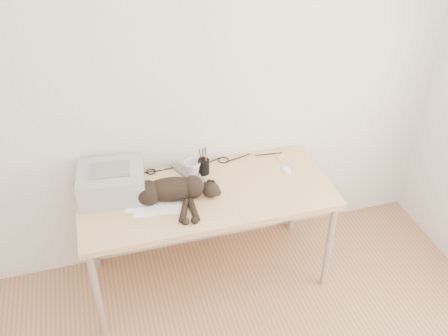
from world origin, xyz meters
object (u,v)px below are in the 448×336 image
object	(u,v)px
desk	(204,201)
pen_cup	(204,166)
printer	(112,182)
mug	(193,168)
cat	(169,191)
mouse	(286,168)

from	to	relation	value
desk	pen_cup	world-z (taller)	pen_cup
printer	mug	bearing A→B (deg)	6.83
mug	cat	bearing A→B (deg)	-131.83
desk	cat	size ratio (longest dim) A/B	2.31
printer	pen_cup	world-z (taller)	pen_cup
cat	mug	world-z (taller)	cat
mug	pen_cup	xyz separation A→B (m)	(0.08, -0.00, 0.00)
cat	printer	bearing A→B (deg)	162.43
mouse	printer	bearing A→B (deg)	174.64
printer	cat	xyz separation A→B (m)	(0.33, -0.16, -0.02)
cat	desk	bearing A→B (deg)	31.08
desk	cat	bearing A→B (deg)	-157.25
mug	pen_cup	bearing A→B (deg)	-0.10
mug	mouse	distance (m)	0.62
cat	mug	distance (m)	0.30
pen_cup	mouse	xyz separation A→B (m)	(0.54, -0.12, -0.04)
cat	mug	xyz separation A→B (m)	(0.20, 0.22, -0.02)
cat	pen_cup	xyz separation A→B (m)	(0.27, 0.22, -0.02)
printer	pen_cup	size ratio (longest dim) A/B	2.21
desk	printer	xyz separation A→B (m)	(-0.56, 0.06, 0.22)
printer	mug	size ratio (longest dim) A/B	3.90
cat	mouse	size ratio (longest dim) A/B	6.67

